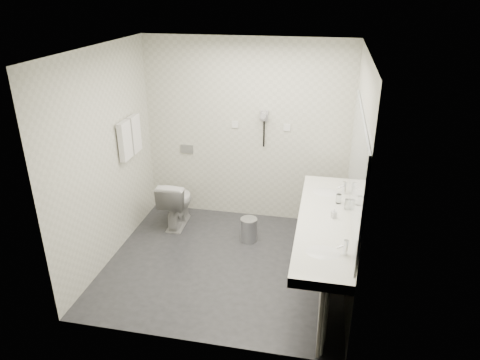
# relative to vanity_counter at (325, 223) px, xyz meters

# --- Properties ---
(floor) EXTENTS (2.80, 2.80, 0.00)m
(floor) POSITION_rel_vanity_counter_xyz_m (-1.12, 0.20, -0.80)
(floor) COLOR #26262B
(floor) RESTS_ON ground
(ceiling) EXTENTS (2.80, 2.80, 0.00)m
(ceiling) POSITION_rel_vanity_counter_xyz_m (-1.12, 0.20, 1.70)
(ceiling) COLOR silver
(ceiling) RESTS_ON wall_back
(wall_back) EXTENTS (2.80, 0.00, 2.80)m
(wall_back) POSITION_rel_vanity_counter_xyz_m (-1.12, 1.50, 0.45)
(wall_back) COLOR beige
(wall_back) RESTS_ON floor
(wall_front) EXTENTS (2.80, 0.00, 2.80)m
(wall_front) POSITION_rel_vanity_counter_xyz_m (-1.12, -1.10, 0.45)
(wall_front) COLOR beige
(wall_front) RESTS_ON floor
(wall_left) EXTENTS (0.00, 2.60, 2.60)m
(wall_left) POSITION_rel_vanity_counter_xyz_m (-2.52, 0.20, 0.45)
(wall_left) COLOR beige
(wall_left) RESTS_ON floor
(wall_right) EXTENTS (0.00, 2.60, 2.60)m
(wall_right) POSITION_rel_vanity_counter_xyz_m (0.27, 0.20, 0.45)
(wall_right) COLOR beige
(wall_right) RESTS_ON floor
(vanity_counter) EXTENTS (0.55, 2.20, 0.10)m
(vanity_counter) POSITION_rel_vanity_counter_xyz_m (0.00, 0.00, 0.00)
(vanity_counter) COLOR silver
(vanity_counter) RESTS_ON floor
(vanity_panel) EXTENTS (0.03, 2.15, 0.75)m
(vanity_panel) POSITION_rel_vanity_counter_xyz_m (0.02, 0.00, -0.42)
(vanity_panel) COLOR gray
(vanity_panel) RESTS_ON floor
(vanity_post_near) EXTENTS (0.06, 0.06, 0.75)m
(vanity_post_near) POSITION_rel_vanity_counter_xyz_m (0.05, -1.04, -0.42)
(vanity_post_near) COLOR silver
(vanity_post_near) RESTS_ON floor
(vanity_post_far) EXTENTS (0.06, 0.06, 0.75)m
(vanity_post_far) POSITION_rel_vanity_counter_xyz_m (0.05, 1.04, -0.42)
(vanity_post_far) COLOR silver
(vanity_post_far) RESTS_ON floor
(mirror) EXTENTS (0.02, 2.20, 1.05)m
(mirror) POSITION_rel_vanity_counter_xyz_m (0.26, 0.00, 0.65)
(mirror) COLOR #B2BCC6
(mirror) RESTS_ON wall_right
(basin_near) EXTENTS (0.40, 0.31, 0.05)m
(basin_near) POSITION_rel_vanity_counter_xyz_m (0.00, -0.65, 0.04)
(basin_near) COLOR silver
(basin_near) RESTS_ON vanity_counter
(basin_far) EXTENTS (0.40, 0.31, 0.05)m
(basin_far) POSITION_rel_vanity_counter_xyz_m (0.00, 0.65, 0.04)
(basin_far) COLOR silver
(basin_far) RESTS_ON vanity_counter
(faucet_near) EXTENTS (0.04, 0.04, 0.15)m
(faucet_near) POSITION_rel_vanity_counter_xyz_m (0.19, -0.65, 0.12)
(faucet_near) COLOR silver
(faucet_near) RESTS_ON vanity_counter
(faucet_far) EXTENTS (0.04, 0.04, 0.15)m
(faucet_far) POSITION_rel_vanity_counter_xyz_m (0.19, 0.65, 0.12)
(faucet_far) COLOR silver
(faucet_far) RESTS_ON vanity_counter
(soap_bottle_a) EXTENTS (0.07, 0.07, 0.11)m
(soap_bottle_a) POSITION_rel_vanity_counter_xyz_m (0.09, 0.03, 0.10)
(soap_bottle_a) COLOR beige
(soap_bottle_a) RESTS_ON vanity_counter
(glass_left) EXTENTS (0.08, 0.08, 0.12)m
(glass_left) POSITION_rel_vanity_counter_xyz_m (0.23, 0.26, 0.11)
(glass_left) COLOR silver
(glass_left) RESTS_ON vanity_counter
(glass_right) EXTENTS (0.07, 0.07, 0.11)m
(glass_right) POSITION_rel_vanity_counter_xyz_m (0.13, 0.39, 0.10)
(glass_right) COLOR silver
(glass_right) RESTS_ON vanity_counter
(toilet) EXTENTS (0.40, 0.68, 0.68)m
(toilet) POSITION_rel_vanity_counter_xyz_m (-2.00, 1.01, -0.46)
(toilet) COLOR silver
(toilet) RESTS_ON floor
(flush_plate) EXTENTS (0.18, 0.02, 0.12)m
(flush_plate) POSITION_rel_vanity_counter_xyz_m (-1.98, 1.49, 0.15)
(flush_plate) COLOR #B2B5BA
(flush_plate) RESTS_ON wall_back
(pedal_bin) EXTENTS (0.24, 0.24, 0.30)m
(pedal_bin) POSITION_rel_vanity_counter_xyz_m (-0.95, 0.78, -0.65)
(pedal_bin) COLOR #B2B5BA
(pedal_bin) RESTS_ON floor
(bin_lid) EXTENTS (0.22, 0.22, 0.02)m
(bin_lid) POSITION_rel_vanity_counter_xyz_m (-0.95, 0.78, -0.49)
(bin_lid) COLOR #B2B5BA
(bin_lid) RESTS_ON pedal_bin
(towel_rail) EXTENTS (0.02, 0.62, 0.02)m
(towel_rail) POSITION_rel_vanity_counter_xyz_m (-2.47, 0.75, 0.75)
(towel_rail) COLOR silver
(towel_rail) RESTS_ON wall_left
(towel_near) EXTENTS (0.07, 0.24, 0.48)m
(towel_near) POSITION_rel_vanity_counter_xyz_m (-2.46, 0.61, 0.53)
(towel_near) COLOR silver
(towel_near) RESTS_ON towel_rail
(towel_far) EXTENTS (0.07, 0.24, 0.48)m
(towel_far) POSITION_rel_vanity_counter_xyz_m (-2.46, 0.89, 0.53)
(towel_far) COLOR silver
(towel_far) RESTS_ON towel_rail
(dryer_cradle) EXTENTS (0.10, 0.04, 0.14)m
(dryer_cradle) POSITION_rel_vanity_counter_xyz_m (-0.88, 1.47, 0.70)
(dryer_cradle) COLOR gray
(dryer_cradle) RESTS_ON wall_back
(dryer_barrel) EXTENTS (0.08, 0.14, 0.08)m
(dryer_barrel) POSITION_rel_vanity_counter_xyz_m (-0.88, 1.40, 0.73)
(dryer_barrel) COLOR gray
(dryer_barrel) RESTS_ON dryer_cradle
(dryer_cord) EXTENTS (0.02, 0.02, 0.35)m
(dryer_cord) POSITION_rel_vanity_counter_xyz_m (-0.88, 1.46, 0.45)
(dryer_cord) COLOR black
(dryer_cord) RESTS_ON dryer_cradle
(switch_plate_a) EXTENTS (0.09, 0.02, 0.09)m
(switch_plate_a) POSITION_rel_vanity_counter_xyz_m (-1.27, 1.49, 0.55)
(switch_plate_a) COLOR silver
(switch_plate_a) RESTS_ON wall_back
(switch_plate_b) EXTENTS (0.09, 0.02, 0.09)m
(switch_plate_b) POSITION_rel_vanity_counter_xyz_m (-0.57, 1.49, 0.55)
(switch_plate_b) COLOR silver
(switch_plate_b) RESTS_ON wall_back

